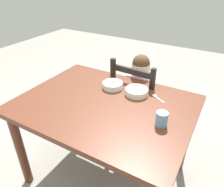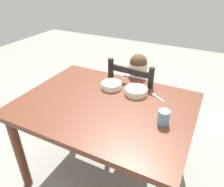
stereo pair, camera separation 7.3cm
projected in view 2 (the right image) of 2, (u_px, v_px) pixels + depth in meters
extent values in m
plane|color=gray|center=(106.00, 174.00, 1.96)|extent=(8.00, 8.00, 0.00)
cube|color=brown|center=(105.00, 105.00, 1.57)|extent=(1.26, 0.95, 0.04)
cylinder|color=brown|center=(20.00, 154.00, 1.68)|extent=(0.07, 0.07, 0.73)
cylinder|color=brown|center=(78.00, 104.00, 2.30)|extent=(0.07, 0.07, 0.73)
cylinder|color=brown|center=(184.00, 135.00, 1.86)|extent=(0.07, 0.07, 0.73)
cube|color=black|center=(137.00, 103.00, 2.15)|extent=(0.45, 0.45, 0.02)
cube|color=black|center=(159.00, 117.00, 2.33)|extent=(0.04, 0.04, 0.45)
cube|color=black|center=(128.00, 107.00, 2.49)|extent=(0.04, 0.04, 0.45)
cube|color=black|center=(145.00, 138.00, 2.04)|extent=(0.04, 0.04, 0.45)
cube|color=black|center=(111.00, 125.00, 2.21)|extent=(0.04, 0.04, 0.45)
cube|color=black|center=(149.00, 94.00, 1.80)|extent=(0.04, 0.04, 0.49)
cube|color=black|center=(111.00, 84.00, 1.96)|extent=(0.04, 0.04, 0.49)
cube|color=black|center=(130.00, 71.00, 1.79)|extent=(0.36, 0.05, 0.05)
cube|color=black|center=(129.00, 86.00, 1.87)|extent=(0.36, 0.05, 0.05)
cube|color=silver|center=(137.00, 89.00, 2.04)|extent=(0.22, 0.14, 0.32)
sphere|color=beige|center=(138.00, 67.00, 1.92)|extent=(0.17, 0.17, 0.17)
sphere|color=brown|center=(138.00, 63.00, 1.90)|extent=(0.16, 0.16, 0.16)
cylinder|color=#3F4C72|center=(125.00, 127.00, 2.17)|extent=(0.07, 0.07, 0.47)
cylinder|color=#3F4C72|center=(135.00, 130.00, 2.13)|extent=(0.07, 0.07, 0.47)
cylinder|color=silver|center=(120.00, 84.00, 1.97)|extent=(0.06, 0.24, 0.13)
cylinder|color=silver|center=(147.00, 90.00, 1.87)|extent=(0.06, 0.24, 0.13)
cylinder|color=white|center=(136.00, 91.00, 1.67)|extent=(0.18, 0.18, 0.05)
cylinder|color=white|center=(136.00, 93.00, 1.68)|extent=(0.08, 0.08, 0.01)
cylinder|color=#4C9A37|center=(136.00, 90.00, 1.66)|extent=(0.15, 0.15, 0.03)
sphere|color=green|center=(134.00, 88.00, 1.67)|extent=(0.01, 0.01, 0.01)
sphere|color=#4DA035|center=(133.00, 87.00, 1.68)|extent=(0.01, 0.01, 0.01)
sphere|color=#549631|center=(138.00, 87.00, 1.68)|extent=(0.01, 0.01, 0.01)
sphere|color=#56A03E|center=(135.00, 89.00, 1.64)|extent=(0.01, 0.01, 0.01)
sphere|color=green|center=(136.00, 89.00, 1.65)|extent=(0.01, 0.01, 0.01)
cylinder|color=white|center=(111.00, 85.00, 1.75)|extent=(0.17, 0.17, 0.05)
cylinder|color=white|center=(111.00, 87.00, 1.76)|extent=(0.07, 0.07, 0.01)
cylinder|color=orange|center=(111.00, 84.00, 1.75)|extent=(0.14, 0.14, 0.03)
cube|color=orange|center=(109.00, 81.00, 1.76)|extent=(0.02, 0.02, 0.01)
cube|color=orange|center=(115.00, 84.00, 1.73)|extent=(0.02, 0.02, 0.01)
cube|color=orange|center=(113.00, 81.00, 1.77)|extent=(0.02, 0.02, 0.01)
cube|color=orange|center=(112.00, 83.00, 1.74)|extent=(0.02, 0.02, 0.01)
cube|color=orange|center=(113.00, 82.00, 1.76)|extent=(0.02, 0.02, 0.01)
cube|color=orange|center=(111.00, 83.00, 1.74)|extent=(0.02, 0.02, 0.01)
cube|color=silver|center=(160.00, 99.00, 1.61)|extent=(0.09, 0.06, 0.00)
ellipsoid|color=silver|center=(154.00, 94.00, 1.66)|extent=(0.05, 0.05, 0.01)
cylinder|color=#6DA4D0|center=(164.00, 117.00, 1.33)|extent=(0.07, 0.07, 0.09)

